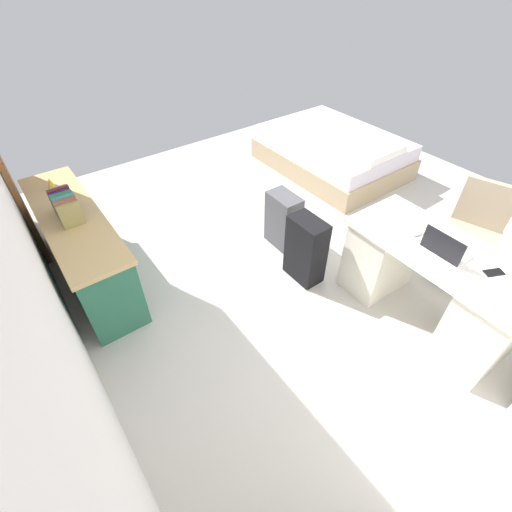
# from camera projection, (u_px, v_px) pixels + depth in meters

# --- Properties ---
(ground_plane) EXTENTS (5.85, 5.85, 0.00)m
(ground_plane) POSITION_uv_depth(u_px,v_px,m) (307.00, 241.00, 3.98)
(ground_plane) COLOR beige
(wall_back) EXTENTS (4.58, 0.10, 2.64)m
(wall_back) POSITION_uv_depth(u_px,v_px,m) (7.00, 224.00, 2.03)
(wall_back) COLOR white
(wall_back) RESTS_ON ground_plane
(desk) EXTENTS (1.46, 0.70, 0.75)m
(desk) POSITION_uv_depth(u_px,v_px,m) (429.00, 283.00, 2.96)
(desk) COLOR silver
(desk) RESTS_ON ground_plane
(office_chair) EXTENTS (0.57, 0.57, 0.94)m
(office_chair) POSITION_uv_depth(u_px,v_px,m) (469.00, 238.00, 3.36)
(office_chair) COLOR black
(office_chair) RESTS_ON ground_plane
(credenza) EXTENTS (1.80, 0.48, 0.73)m
(credenza) POSITION_uv_depth(u_px,v_px,m) (82.00, 247.00, 3.35)
(credenza) COLOR #28664C
(credenza) RESTS_ON ground_plane
(bed) EXTENTS (1.91, 1.41, 0.58)m
(bed) POSITION_uv_depth(u_px,v_px,m) (333.00, 152.00, 5.06)
(bed) COLOR tan
(bed) RESTS_ON ground_plane
(suitcase_black) EXTENTS (0.36, 0.22, 0.66)m
(suitcase_black) POSITION_uv_depth(u_px,v_px,m) (306.00, 250.00, 3.37)
(suitcase_black) COLOR black
(suitcase_black) RESTS_ON ground_plane
(suitcase_spare_grey) EXTENTS (0.36, 0.23, 0.59)m
(suitcase_spare_grey) POSITION_uv_depth(u_px,v_px,m) (283.00, 220.00, 3.77)
(suitcase_spare_grey) COLOR #4C4C51
(suitcase_spare_grey) RESTS_ON ground_plane
(laptop) EXTENTS (0.32, 0.23, 0.21)m
(laptop) POSITION_uv_depth(u_px,v_px,m) (445.00, 249.00, 2.66)
(laptop) COLOR silver
(laptop) RESTS_ON desk
(computer_mouse) EXTENTS (0.06, 0.10, 0.03)m
(computer_mouse) POSITION_uv_depth(u_px,v_px,m) (417.00, 233.00, 2.86)
(computer_mouse) COLOR white
(computer_mouse) RESTS_ON desk
(cell_phone_near_laptop) EXTENTS (0.12, 0.15, 0.01)m
(cell_phone_near_laptop) POSITION_uv_depth(u_px,v_px,m) (494.00, 272.00, 2.54)
(cell_phone_near_laptop) COLOR black
(cell_phone_near_laptop) RESTS_ON desk
(book_row) EXTENTS (0.36, 0.17, 0.24)m
(book_row) POSITION_uv_depth(u_px,v_px,m) (66.00, 206.00, 3.01)
(book_row) COLOR #978A4F
(book_row) RESTS_ON credenza
(figurine_small) EXTENTS (0.08, 0.08, 0.11)m
(figurine_small) POSITION_uv_depth(u_px,v_px,m) (51.00, 183.00, 3.39)
(figurine_small) COLOR gold
(figurine_small) RESTS_ON credenza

